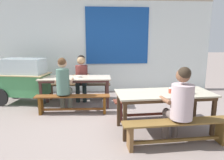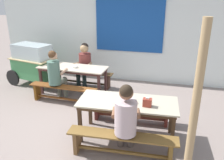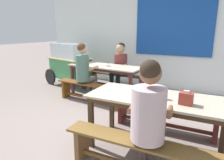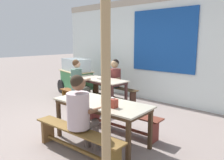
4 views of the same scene
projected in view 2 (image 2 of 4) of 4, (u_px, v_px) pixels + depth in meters
The scene contains 16 objects.
ground_plane at pixel (79, 120), 4.95m from camera, with size 40.00×40.00×0.00m, color gray.
backdrop_wall at pixel (113, 27), 6.85m from camera, with size 7.07×0.23×3.03m.
dining_table_far at pixel (73, 70), 6.04m from camera, with size 1.79×0.71×0.74m.
dining_table_near at pixel (127, 105), 4.15m from camera, with size 1.79×0.85×0.74m.
bench_far_back at pixel (83, 76), 6.70m from camera, with size 1.80×0.31×0.43m.
bench_far_front at pixel (63, 92), 5.65m from camera, with size 1.70×0.31×0.43m.
bench_near_back at pixel (131, 109), 4.82m from camera, with size 1.70×0.39×0.43m.
bench_near_front at pixel (122, 142), 3.75m from camera, with size 1.78×0.37×0.43m.
food_cart at pixel (33, 62), 6.63m from camera, with size 1.63×0.97×1.19m.
person_near_front at pixel (126, 117), 3.63m from camera, with size 0.50×0.55×1.29m.
person_left_back_turned at pixel (56, 73), 5.61m from camera, with size 0.41×0.53×1.29m.
person_center_facing at pixel (84, 62), 6.46m from camera, with size 0.45×0.54×1.25m.
tissue_box at pixel (147, 102), 3.92m from camera, with size 0.15×0.11×0.16m.
condiment_jar at pixel (132, 101), 4.04m from camera, with size 0.07×0.07×0.10m.
soup_bowl at pixel (75, 67), 5.93m from camera, with size 0.12×0.12×0.05m, color silver.
wooden_support_post at pixel (194, 113), 2.89m from camera, with size 0.10×0.10×2.30m, color tan.
Camera 2 is at (1.78, -4.01, 2.55)m, focal length 37.47 mm.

